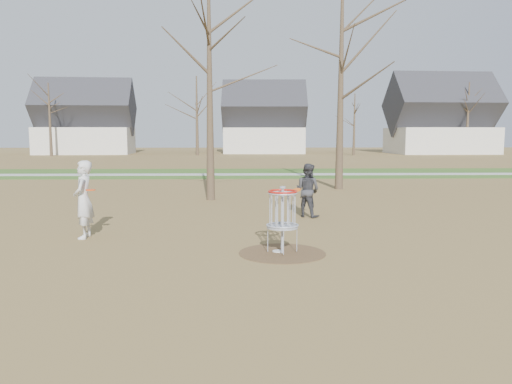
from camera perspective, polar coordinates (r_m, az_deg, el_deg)
ground at (r=10.37m, az=3.02°, el=-7.00°), size 160.00×160.00×0.00m
green_band at (r=31.15m, az=-0.08°, el=2.16°), size 160.00×8.00×0.01m
footpath at (r=30.16m, az=-0.03°, el=2.03°), size 160.00×1.50×0.01m
dirt_circle at (r=10.37m, az=3.02°, el=-6.98°), size 1.80×1.80×0.01m
player_standing at (r=12.36m, az=-19.12°, el=-0.83°), size 0.48×0.69×1.83m
player_throwing at (r=14.80m, az=5.92°, el=0.20°), size 0.98×0.95×1.59m
disc_grounded at (r=10.47m, az=2.51°, el=-6.77°), size 0.22×0.22×0.02m
discs_in_play at (r=11.82m, az=-6.40°, el=0.23°), size 5.03×0.52×0.11m
disc_golf_basket at (r=10.20m, az=3.05°, el=-2.01°), size 0.64×0.64×1.35m
bare_trees at (r=46.00m, az=1.67°, el=10.27°), size 52.62×44.98×9.00m
houses_row at (r=62.83m, az=3.12°, el=7.64°), size 56.51×10.01×7.26m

